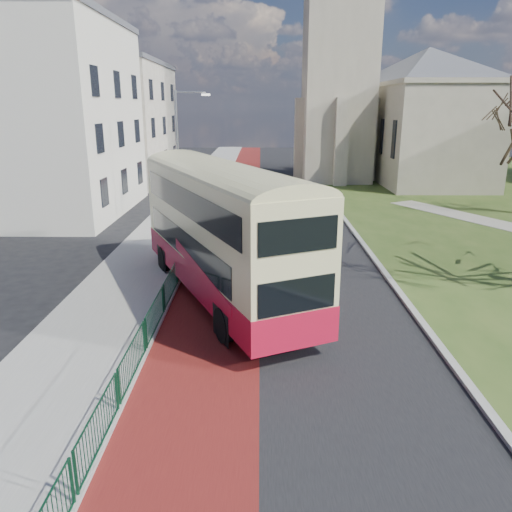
{
  "coord_description": "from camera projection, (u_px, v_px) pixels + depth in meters",
  "views": [
    {
      "loc": [
        0.51,
        -12.76,
        7.21
      ],
      "look_at": [
        0.37,
        4.57,
        2.0
      ],
      "focal_mm": 35.0,
      "sensor_mm": 36.0,
      "label": 1
    }
  ],
  "objects": [
    {
      "name": "ground",
      "position": [
        242.0,
        368.0,
        14.3
      ],
      "size": [
        160.0,
        160.0,
        0.0
      ],
      "primitive_type": "plane",
      "color": "black",
      "rests_on": "ground"
    },
    {
      "name": "road_carriageway",
      "position": [
        275.0,
        218.0,
        33.44
      ],
      "size": [
        9.0,
        120.0,
        0.01
      ],
      "primitive_type": "cube",
      "color": "black",
      "rests_on": "ground"
    },
    {
      "name": "bus_lane",
      "position": [
        235.0,
        218.0,
        33.46
      ],
      "size": [
        3.4,
        120.0,
        0.01
      ],
      "primitive_type": "cube",
      "color": "#591414",
      "rests_on": "ground"
    },
    {
      "name": "pavement_west",
      "position": [
        178.0,
        217.0,
        33.47
      ],
      "size": [
        4.0,
        120.0,
        0.12
      ],
      "primitive_type": "cube",
      "color": "gray",
      "rests_on": "ground"
    },
    {
      "name": "kerb_west",
      "position": [
        208.0,
        217.0,
        33.46
      ],
      "size": [
        0.25,
        120.0,
        0.13
      ],
      "primitive_type": "cube",
      "color": "#999993",
      "rests_on": "ground"
    },
    {
      "name": "kerb_east",
      "position": [
        339.0,
        212.0,
        35.3
      ],
      "size": [
        0.25,
        80.0,
        0.13
      ],
      "primitive_type": "cube",
      "color": "#999993",
      "rests_on": "ground"
    },
    {
      "name": "pedestrian_railing",
      "position": [
        164.0,
        299.0,
        17.99
      ],
      "size": [
        0.07,
        24.0,
        1.12
      ],
      "color": "#0E3E26",
      "rests_on": "ground"
    },
    {
      "name": "gothic_church",
      "position": [
        389.0,
        41.0,
        46.81
      ],
      "size": [
        16.38,
        18.0,
        40.0
      ],
      "color": "gray",
      "rests_on": "ground"
    },
    {
      "name": "street_block_near",
      "position": [
        45.0,
        117.0,
        33.6
      ],
      "size": [
        10.3,
        14.3,
        13.0
      ],
      "color": "silver",
      "rests_on": "ground"
    },
    {
      "name": "street_block_far",
      "position": [
        113.0,
        122.0,
        49.14
      ],
      "size": [
        10.3,
        16.3,
        11.5
      ],
      "color": "#B9AF9C",
      "rests_on": "ground"
    },
    {
      "name": "streetlamp",
      "position": [
        180.0,
        151.0,
        30.25
      ],
      "size": [
        2.13,
        0.18,
        8.0
      ],
      "color": "gray",
      "rests_on": "pavement_west"
    },
    {
      "name": "bus",
      "position": [
        221.0,
        226.0,
        18.81
      ],
      "size": [
        7.56,
        12.16,
        5.05
      ],
      "rotation": [
        0.0,
        0.0,
        0.43
      ],
      "color": "#B0102A",
      "rests_on": "ground"
    }
  ]
}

